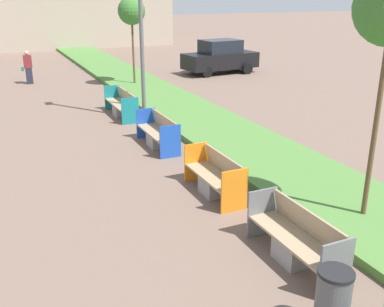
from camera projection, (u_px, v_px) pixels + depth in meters
The scene contains 9 objects.
planter_grass_strip at pixel (254, 151), 12.84m from camera, with size 2.80×120.00×0.18m.
bench_grey_frame at pixel (296, 242), 7.62m from camera, with size 0.65×2.06×0.94m.
bench_orange_frame at pixel (215, 179), 10.18m from camera, with size 0.65×1.92×0.94m.
bench_blue_frame at pixel (159, 135), 13.33m from camera, with size 0.65×2.11×0.94m.
bench_teal_frame at pixel (122, 106), 16.66m from camera, with size 0.65×2.41×0.94m.
litter_bin at pixel (333, 302), 5.97m from camera, with size 0.48×0.48×0.96m.
sapling_tree_far at pixel (132, 11), 20.79m from camera, with size 1.28×1.28×4.18m.
pedestrian_walking at pixel (28, 67), 22.35m from camera, with size 0.53×0.24×1.64m.
parked_car_distant at pixel (220, 57), 25.27m from camera, with size 4.34×2.13×1.86m.
Camera 1 is at (-3.43, 1.71, 4.37)m, focal length 42.00 mm.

